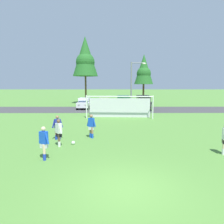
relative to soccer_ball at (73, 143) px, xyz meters
The scene contains 15 objects.
ground_plane 9.90m from the soccer_ball, 73.31° to the left, with size 400.00×400.00×0.00m, color #518438.
parking_lot_strip 19.22m from the soccer_ball, 81.50° to the left, with size 52.00×8.40×0.01m, color #3D3D3F.
soccer_ball is the anchor object (origin of this frame).
soccer_goal 11.48m from the soccer_ball, 73.13° to the left, with size 7.53×2.43×2.57m.
player_midfield_center 2.02m from the soccer_ball, 59.03° to the left, with size 0.69×0.41×1.64m.
player_defender_far 1.11m from the soccer_ball, 155.64° to the right, with size 0.52×0.64×1.64m.
player_winger_left 1.86m from the soccer_ball, 136.46° to the left, with size 0.71×0.40×1.64m.
player_winger_right 2.83m from the soccer_ball, 110.20° to the right, with size 0.66×0.48×1.64m.
parked_car_slot_far_left 20.16m from the soccer_ball, 95.29° to the left, with size 2.15×4.26×1.72m.
parked_car_slot_left 19.75m from the soccer_ball, 86.38° to the left, with size 2.22×4.30×1.72m.
parked_car_slot_center_left 18.91m from the soccer_ball, 77.20° to the left, with size 2.19×4.63×2.16m.
parked_car_slot_center 20.16m from the soccer_ball, 68.85° to the left, with size 2.17×4.62×2.16m.
tree_left_edge 31.53m from the soccer_ball, 95.38° to the left, with size 5.05×5.05×13.46m.
tree_mid_left 28.68m from the soccer_ball, 72.30° to the left, with size 3.54×3.54×9.45m.
street_lamp 15.21m from the soccer_ball, 69.83° to the left, with size 2.00×0.32×6.57m.
Camera 1 is at (-0.52, -6.79, 3.58)m, focal length 32.88 mm.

